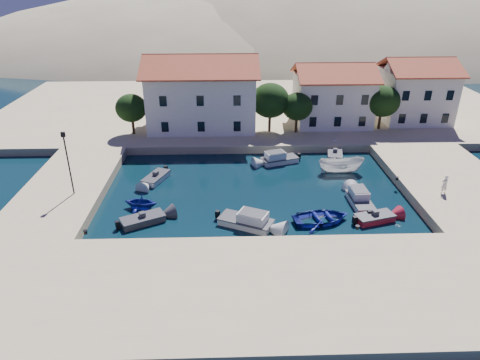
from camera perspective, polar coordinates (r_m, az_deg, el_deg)
The scene contains 23 objects.
ground at distance 35.35m, azimuth 2.87°, elevation -8.84°, with size 400.00×400.00×0.00m, color black.
quay_south at distance 30.30m, azimuth 3.79°, elevation -14.51°, with size 52.00×12.00×1.00m, color tan.
quay_east at distance 49.39m, azimuth 26.36°, elevation -0.41°, with size 11.00×20.00×1.00m, color tan.
quay_west at distance 46.57m, azimuth -22.15°, elevation -1.10°, with size 8.00×20.00×1.00m, color tan.
quay_north at distance 69.94m, azimuth 2.12°, elevation 9.52°, with size 80.00×36.00×1.00m, color tan.
hills at distance 160.37m, azimuth 6.72°, elevation 9.88°, with size 254.00×176.00×99.00m.
building_left at distance 58.80m, azimuth -5.11°, elevation 11.78°, with size 14.70×9.45×9.70m.
building_mid at distance 61.62m, azimuth 12.26°, elevation 11.27°, with size 10.50×8.40×8.30m.
building_right at distance 66.35m, azimuth 22.39°, elevation 11.18°, with size 9.45×8.40×8.80m.
trees at distance 56.98m, azimuth 5.58°, elevation 10.16°, with size 37.30×5.30×6.45m.
lamppost at distance 42.69m, azimuth -22.03°, elevation 2.80°, with size 0.35×0.25×6.22m.
bollards at distance 38.30m, azimuth 6.65°, elevation -4.01°, with size 29.36×9.56×0.30m.
motorboat_grey_sw at distance 39.25m, azimuth -12.82°, elevation -5.19°, with size 4.18×3.28×1.25m.
cabin_cruiser_south at distance 37.81m, azimuth 0.77°, elevation -5.43°, with size 5.15×3.88×1.60m.
rowboat_south at distance 39.27m, azimuth 10.75°, elevation -5.45°, with size 3.69×5.16×1.07m, color navy.
motorboat_red_se at distance 40.41m, azimuth 17.51°, elevation -4.84°, with size 3.80×2.47×1.25m.
cabin_cruiser_east at distance 42.62m, azimuth 15.73°, elevation -2.64°, with size 1.90×4.39×1.60m.
boat_east at distance 49.18m, azimuth 13.25°, elevation 0.97°, with size 1.90×5.06×1.95m, color silver.
motorboat_white_ne at distance 53.27m, azimuth 12.53°, elevation 3.36°, with size 2.44×3.95×1.25m.
rowboat_west at distance 41.77m, azimuth -13.02°, elevation -3.66°, with size 2.70×3.13×1.65m, color navy.
motorboat_white_west at distance 46.82m, azimuth -11.12°, elevation 0.29°, with size 2.88×4.02×1.25m.
cabin_cruiser_north at distance 50.50m, azimuth 5.32°, elevation 2.84°, with size 4.64×3.06×1.60m.
pedestrian at distance 45.26m, azimuth 25.62°, elevation -0.52°, with size 0.69×0.45×1.89m, color silver.
Camera 1 is at (-2.67, -28.98, 20.07)m, focal length 32.00 mm.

